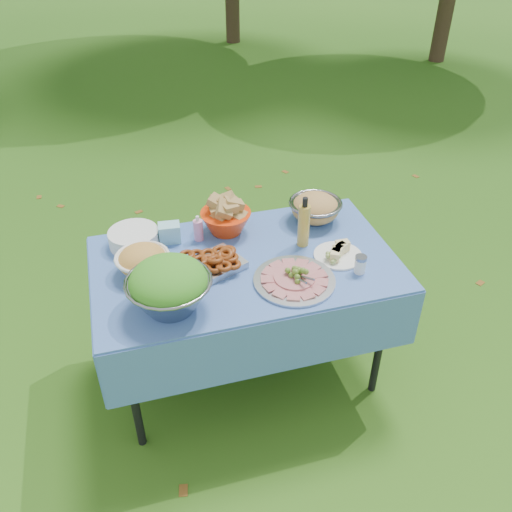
{
  "coord_description": "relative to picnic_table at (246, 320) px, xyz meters",
  "views": [
    {
      "loc": [
        -0.52,
        -2.04,
        2.32
      ],
      "look_at": [
        0.05,
        0.0,
        0.78
      ],
      "focal_mm": 38.0,
      "sensor_mm": 36.0,
      "label": 1
    }
  ],
  "objects": [
    {
      "name": "picnic_table",
      "position": [
        0.0,
        0.0,
        0.0
      ],
      "size": [
        1.46,
        0.86,
        0.76
      ],
      "primitive_type": "cube",
      "color": "#80B5F7",
      "rests_on": "ground"
    },
    {
      "name": "pasta_bowl_white",
      "position": [
        -0.48,
        0.05,
        0.45
      ],
      "size": [
        0.31,
        0.31,
        0.14
      ],
      "primitive_type": null,
      "rotation": [
        0.0,
        0.0,
        0.3
      ],
      "color": "white",
      "rests_on": "picnic_table"
    },
    {
      "name": "shaker",
      "position": [
        0.5,
        -0.23,
        0.43
      ],
      "size": [
        0.06,
        0.06,
        0.09
      ],
      "primitive_type": "cylinder",
      "rotation": [
        0.0,
        0.0,
        0.12
      ],
      "color": "white",
      "rests_on": "picnic_table"
    },
    {
      "name": "pasta_bowl_steel",
      "position": [
        0.46,
        0.27,
        0.45
      ],
      "size": [
        0.33,
        0.33,
        0.15
      ],
      "primitive_type": null,
      "rotation": [
        0.0,
        0.0,
        0.21
      ],
      "color": "gray",
      "rests_on": "picnic_table"
    },
    {
      "name": "charcuterie_platter",
      "position": [
        0.18,
        -0.21,
        0.42
      ],
      "size": [
        0.49,
        0.49,
        0.09
      ],
      "primitive_type": "cylinder",
      "rotation": [
        0.0,
        0.0,
        -0.37
      ],
      "color": "#B7B8BE",
      "rests_on": "picnic_table"
    },
    {
      "name": "plate_stack",
      "position": [
        -0.5,
        0.29,
        0.42
      ],
      "size": [
        0.32,
        0.32,
        0.08
      ],
      "primitive_type": "cylinder",
      "rotation": [
        0.0,
        0.0,
        0.34
      ],
      "color": "white",
      "rests_on": "picnic_table"
    },
    {
      "name": "sanitizer_bottle",
      "position": [
        -0.18,
        0.25,
        0.45
      ],
      "size": [
        0.06,
        0.06,
        0.14
      ],
      "primitive_type": "cylinder",
      "rotation": [
        0.0,
        0.0,
        0.24
      ],
      "color": "#F294C4",
      "rests_on": "picnic_table"
    },
    {
      "name": "bread_bowl",
      "position": [
        -0.03,
        0.29,
        0.47
      ],
      "size": [
        0.31,
        0.31,
        0.17
      ],
      "primitive_type": null,
      "rotation": [
        0.0,
        0.0,
        -0.19
      ],
      "color": "#EA380C",
      "rests_on": "picnic_table"
    },
    {
      "name": "ground",
      "position": [
        0.0,
        0.0,
        -0.38
      ],
      "size": [
        80.0,
        80.0,
        0.0
      ],
      "primitive_type": "plane",
      "color": "#12380A",
      "rests_on": "ground"
    },
    {
      "name": "oil_bottle",
      "position": [
        0.32,
        0.06,
        0.51
      ],
      "size": [
        0.07,
        0.07,
        0.27
      ],
      "primitive_type": "cylinder",
      "rotation": [
        0.0,
        0.0,
        -0.1
      ],
      "color": "gold",
      "rests_on": "picnic_table"
    },
    {
      "name": "wipes_box",
      "position": [
        -0.32,
        0.28,
        0.43
      ],
      "size": [
        0.11,
        0.09,
        0.1
      ],
      "primitive_type": "cube",
      "rotation": [
        0.0,
        0.0,
        -0.09
      ],
      "color": "#99E2F0",
      "rests_on": "picnic_table"
    },
    {
      "name": "salad_bowl",
      "position": [
        -0.39,
        -0.24,
        0.5
      ],
      "size": [
        0.49,
        0.49,
        0.24
      ],
      "primitive_type": null,
      "rotation": [
        0.0,
        0.0,
        -0.44
      ],
      "color": "gray",
      "rests_on": "picnic_table"
    },
    {
      "name": "fried_tray",
      "position": [
        -0.17,
        -0.01,
        0.42
      ],
      "size": [
        0.35,
        0.31,
        0.07
      ],
      "primitive_type": "cube",
      "rotation": [
        0.0,
        0.0,
        0.4
      ],
      "color": "#B9BABF",
      "rests_on": "picnic_table"
    },
    {
      "name": "cheese_plate",
      "position": [
        0.45,
        -0.08,
        0.41
      ],
      "size": [
        0.26,
        0.26,
        0.07
      ],
      "primitive_type": "cylinder",
      "rotation": [
        0.0,
        0.0,
        0.1
      ],
      "color": "white",
      "rests_on": "picnic_table"
    }
  ]
}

